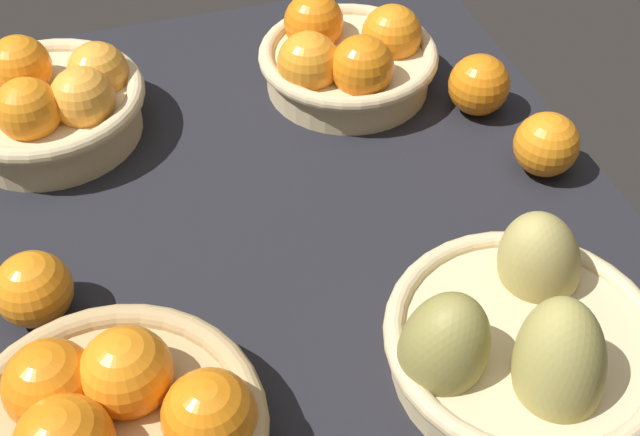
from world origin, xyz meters
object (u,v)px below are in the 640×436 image
at_px(basket_far_left, 112,435).
at_px(loose_orange_back_gap, 33,289).
at_px(basket_far_right, 51,103).
at_px(basket_near_right, 347,58).
at_px(loose_orange_side_gap, 479,85).
at_px(basket_near_left_pears, 520,339).
at_px(loose_orange_front_gap, 546,144).

distance_m(basket_far_left, loose_orange_back_gap, 0.17).
relative_size(basket_far_right, loose_orange_back_gap, 3.16).
height_order(basket_near_right, loose_orange_side_gap, basket_near_right).
xyz_separation_m(basket_far_left, basket_near_right, (0.41, -0.32, 0.00)).
bearing_deg(loose_orange_back_gap, loose_orange_side_gap, -72.44).
distance_m(basket_near_left_pears, basket_near_right, 0.43).
bearing_deg(loose_orange_side_gap, basket_far_left, 125.68).
height_order(basket_near_left_pears, loose_orange_front_gap, basket_near_left_pears).
xyz_separation_m(basket_far_right, loose_orange_back_gap, (-0.26, 0.04, -0.01)).
xyz_separation_m(basket_far_left, loose_orange_back_gap, (0.17, 0.05, -0.00)).
bearing_deg(loose_orange_back_gap, basket_far_left, -163.70).
bearing_deg(basket_near_right, loose_orange_back_gap, 123.52).
xyz_separation_m(basket_near_left_pears, loose_orange_front_gap, (0.22, -0.15, -0.00)).
height_order(basket_near_left_pears, loose_orange_back_gap, basket_near_left_pears).
relative_size(basket_far_right, loose_orange_side_gap, 3.09).
height_order(basket_far_left, basket_near_right, same).
xyz_separation_m(loose_orange_front_gap, loose_orange_side_gap, (0.12, 0.02, 0.00)).
relative_size(basket_near_right, loose_orange_back_gap, 3.07).
height_order(basket_near_right, loose_orange_back_gap, basket_near_right).
relative_size(basket_far_left, loose_orange_back_gap, 3.51).
relative_size(basket_far_right, basket_far_left, 0.90).
distance_m(basket_near_left_pears, loose_orange_side_gap, 0.36).
bearing_deg(loose_orange_front_gap, basket_near_right, 36.75).
relative_size(basket_near_left_pears, basket_near_right, 1.18).
height_order(basket_far_right, basket_near_right, basket_far_right).
xyz_separation_m(basket_near_left_pears, loose_orange_back_gap, (0.18, 0.38, -0.00)).
xyz_separation_m(basket_near_right, loose_orange_back_gap, (-0.25, 0.37, -0.01)).
bearing_deg(basket_far_right, loose_orange_side_gap, -102.05).
bearing_deg(basket_far_right, loose_orange_front_gap, -113.77).
bearing_deg(loose_orange_front_gap, loose_orange_side_gap, 11.04).
relative_size(basket_near_left_pears, basket_far_left, 1.03).
height_order(basket_far_right, loose_orange_side_gap, basket_far_right).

